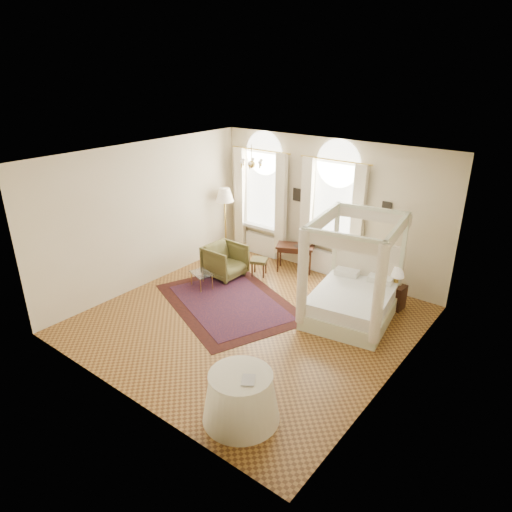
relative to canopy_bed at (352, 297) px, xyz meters
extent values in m
plane|color=olive|center=(-1.57, -1.33, -0.49)|extent=(6.00, 6.00, 0.00)
plane|color=beige|center=(-1.57, 1.67, 1.16)|extent=(6.00, 0.00, 6.00)
plane|color=beige|center=(-1.57, -4.33, 1.16)|extent=(6.00, 0.00, 6.00)
plane|color=beige|center=(-4.57, -1.33, 1.16)|extent=(0.00, 6.00, 6.00)
plane|color=beige|center=(1.43, -1.33, 1.16)|extent=(0.00, 6.00, 6.00)
plane|color=white|center=(-1.57, -1.33, 2.81)|extent=(6.00, 6.00, 0.00)
cube|color=silver|center=(-3.47, 1.64, 1.31)|extent=(1.10, 0.04, 1.90)
cylinder|color=silver|center=(-3.47, 1.64, 2.26)|extent=(1.10, 0.04, 1.10)
cube|color=white|center=(-3.47, 1.55, 0.32)|extent=(1.32, 0.24, 0.08)
cube|color=white|center=(-4.14, 1.47, 1.06)|extent=(0.28, 0.14, 2.60)
cube|color=white|center=(-2.80, 1.47, 1.06)|extent=(0.28, 0.14, 2.60)
cube|color=white|center=(-3.47, 1.57, -0.19)|extent=(1.00, 0.12, 0.58)
cube|color=silver|center=(-1.37, 1.64, 1.31)|extent=(1.10, 0.04, 1.90)
cylinder|color=silver|center=(-1.37, 1.64, 2.26)|extent=(1.10, 0.04, 1.10)
cube|color=white|center=(-1.37, 1.55, 0.32)|extent=(1.32, 0.24, 0.08)
cube|color=white|center=(-2.04, 1.47, 1.06)|extent=(0.28, 0.14, 2.60)
cube|color=white|center=(-0.70, 1.47, 1.06)|extent=(0.28, 0.14, 2.60)
cube|color=white|center=(-1.37, 1.57, -0.19)|extent=(1.00, 0.12, 0.58)
cylinder|color=gold|center=(-2.47, -0.13, 2.61)|extent=(0.02, 0.02, 0.40)
sphere|color=gold|center=(-2.47, -0.13, 2.39)|extent=(0.16, 0.16, 0.16)
sphere|color=beige|center=(-2.25, -0.13, 2.46)|extent=(0.07, 0.07, 0.07)
sphere|color=beige|center=(-2.36, 0.06, 2.46)|extent=(0.07, 0.07, 0.07)
sphere|color=beige|center=(-2.58, 0.06, 2.46)|extent=(0.07, 0.07, 0.07)
sphere|color=beige|center=(-2.69, -0.13, 2.46)|extent=(0.07, 0.07, 0.07)
sphere|color=beige|center=(-2.58, -0.32, 2.46)|extent=(0.07, 0.07, 0.07)
sphere|color=beige|center=(-2.36, -0.32, 2.46)|extent=(0.07, 0.07, 0.07)
cube|color=black|center=(-2.42, 1.64, 1.36)|extent=(0.26, 0.03, 0.32)
cube|color=black|center=(-0.12, 1.64, 1.46)|extent=(0.22, 0.03, 0.26)
cube|color=beige|center=(0.00, 0.01, -0.32)|extent=(1.84, 2.14, 0.33)
cube|color=white|center=(0.00, 0.01, -0.03)|extent=(1.73, 2.03, 0.26)
cube|color=white|center=(-0.15, 0.92, 0.34)|extent=(1.54, 0.32, 1.10)
cube|color=beige|center=(-0.86, 0.79, 0.56)|extent=(0.09, 0.09, 2.10)
cube|color=beige|center=(0.57, 1.02, 0.56)|extent=(0.09, 0.09, 2.10)
cube|color=beige|center=(-0.57, -0.99, 0.56)|extent=(0.09, 0.09, 2.10)
cube|color=beige|center=(0.85, -0.77, 0.56)|extent=(0.09, 0.09, 2.10)
cube|color=beige|center=(-0.14, 0.90, 1.61)|extent=(1.54, 0.32, 0.07)
cube|color=beige|center=(0.14, -0.88, 1.61)|extent=(1.54, 0.32, 0.07)
cube|color=beige|center=(-0.71, -0.10, 1.61)|extent=(0.37, 1.91, 0.07)
cube|color=beige|center=(0.71, 0.13, 1.61)|extent=(0.37, 1.91, 0.07)
cube|color=white|center=(-0.14, 0.90, 1.49)|extent=(1.59, 0.29, 0.26)
cube|color=white|center=(0.14, -0.88, 1.49)|extent=(1.59, 0.29, 0.26)
cube|color=white|center=(-0.71, -0.10, 1.49)|extent=(0.35, 1.95, 0.26)
cube|color=white|center=(0.71, 0.13, 1.49)|extent=(0.35, 1.95, 0.26)
cylinder|color=white|center=(-0.57, -0.99, 0.66)|extent=(0.20, 0.20, 1.92)
cylinder|color=white|center=(0.85, -0.77, 0.66)|extent=(0.20, 0.20, 1.92)
cube|color=#32180D|center=(0.55, 0.97, -0.22)|extent=(0.39, 0.36, 0.53)
cylinder|color=gold|center=(0.52, 1.01, 0.14)|extent=(0.12, 0.12, 0.20)
cone|color=beige|center=(0.52, 1.01, 0.34)|extent=(0.28, 0.28, 0.22)
cube|color=#32180D|center=(-2.19, 1.25, 0.17)|extent=(1.03, 0.81, 0.05)
cube|color=#32180D|center=(-2.19, 1.25, 0.09)|extent=(0.91, 0.69, 0.09)
cylinder|color=#32180D|center=(-2.63, 1.25, -0.16)|extent=(0.05, 0.05, 0.64)
cylinder|color=#32180D|center=(-1.90, 1.58, -0.16)|extent=(0.05, 0.05, 0.64)
cylinder|color=#32180D|center=(-2.48, 0.92, -0.16)|extent=(0.05, 0.05, 0.64)
cylinder|color=#32180D|center=(-1.75, 1.25, -0.16)|extent=(0.05, 0.05, 0.64)
imported|color=black|center=(-2.03, 1.20, 0.21)|extent=(0.35, 0.29, 0.02)
cube|color=#4A4320|center=(-2.74, 0.48, -0.09)|extent=(0.50, 0.50, 0.08)
cylinder|color=#32180D|center=(-2.81, 0.29, -0.31)|extent=(0.04, 0.04, 0.36)
cylinder|color=#32180D|center=(-2.55, 0.41, -0.31)|extent=(0.04, 0.04, 0.36)
cylinder|color=#32180D|center=(-2.92, 0.55, -0.31)|extent=(0.04, 0.04, 0.36)
cylinder|color=#32180D|center=(-2.66, 0.67, -0.31)|extent=(0.04, 0.04, 0.36)
imported|color=#4B4520|center=(-3.36, -0.06, -0.08)|extent=(0.90, 0.88, 0.80)
cube|color=silver|center=(-3.39, -0.86, -0.13)|extent=(0.63, 0.53, 0.02)
cylinder|color=gold|center=(-3.65, -0.94, -0.31)|extent=(0.02, 0.02, 0.36)
cylinder|color=gold|center=(-3.21, -1.08, -0.31)|extent=(0.02, 0.02, 0.36)
cylinder|color=gold|center=(-3.56, -0.65, -0.31)|extent=(0.02, 0.02, 0.36)
cylinder|color=gold|center=(-3.12, -0.79, -0.31)|extent=(0.02, 0.02, 0.36)
cylinder|color=gold|center=(-4.27, 1.00, -0.47)|extent=(0.32, 0.32, 0.03)
cylinder|color=gold|center=(-4.27, 1.00, 0.33)|extent=(0.04, 0.04, 1.62)
cone|color=beige|center=(-4.27, 1.00, 1.19)|extent=(0.48, 0.48, 0.35)
cube|color=#39140D|center=(-2.39, -1.04, -0.48)|extent=(3.83, 3.35, 0.01)
cube|color=black|center=(-2.39, -1.04, -0.48)|extent=(3.18, 2.69, 0.01)
cone|color=white|center=(0.06, -3.59, -0.12)|extent=(1.14, 1.14, 0.74)
cylinder|color=white|center=(0.06, -3.59, 0.27)|extent=(0.94, 0.94, 0.04)
imported|color=black|center=(0.16, -3.68, 0.31)|extent=(0.30, 0.31, 0.02)
camera|label=1|loc=(3.48, -7.63, 4.37)|focal=32.00mm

